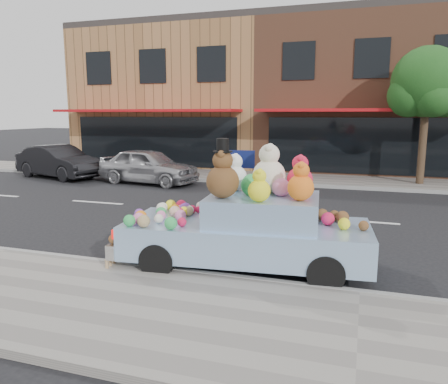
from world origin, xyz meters
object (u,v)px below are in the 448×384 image
at_px(car_dark, 59,162).
at_px(art_car, 247,224).
at_px(street_tree, 428,88).
at_px(car_silver, 148,166).

bearing_deg(car_dark, art_car, -111.69).
distance_m(street_tree, car_silver, 11.01).
relative_size(street_tree, car_silver, 1.26).
bearing_deg(street_tree, car_silver, -165.72).
height_order(street_tree, car_silver, street_tree).
xyz_separation_m(street_tree, car_dark, (-14.71, -2.43, -2.99)).
xyz_separation_m(street_tree, art_car, (-4.00, -10.81, -2.88)).
bearing_deg(street_tree, car_dark, -170.62).
bearing_deg(car_silver, street_tree, -67.06).
height_order(car_dark, art_car, art_car).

